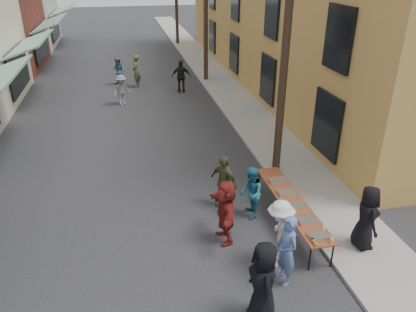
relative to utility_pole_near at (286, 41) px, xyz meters
name	(u,v)px	position (x,y,z in m)	size (l,w,h in m)	color
ground	(164,238)	(-4.30, -3.00, -4.50)	(120.00, 120.00, 0.00)	#28282B
sidewalk	(217,79)	(0.70, 12.00, -4.45)	(2.20, 60.00, 0.10)	gray
utility_pole_near	(286,41)	(0.00, 0.00, 0.00)	(0.26, 0.26, 9.00)	#2D2116
utility_pole_mid	(206,3)	(0.00, 12.00, 0.00)	(0.26, 0.26, 9.00)	#2D2116
serving_table	(292,202)	(-0.75, -3.09, -3.79)	(0.70, 4.00, 0.75)	maroon
catering_tray_sausage	(319,236)	(-0.75, -4.74, -3.71)	(0.50, 0.33, 0.08)	maroon
catering_tray_foil_b	(307,220)	(-0.75, -4.09, -3.71)	(0.50, 0.33, 0.08)	#B2B2B7
catering_tray_buns	(296,206)	(-0.75, -3.39, -3.71)	(0.50, 0.33, 0.08)	tan
catering_tray_foil_d	(286,192)	(-0.75, -2.69, -3.71)	(0.50, 0.33, 0.08)	#B2B2B7
catering_tray_buns_end	(277,180)	(-0.75, -1.99, -3.71)	(0.50, 0.33, 0.08)	tan
condiment_jar_a	(316,245)	(-0.97, -5.04, -3.71)	(0.07, 0.07, 0.08)	#A57F26
condiment_jar_b	(314,242)	(-0.97, -4.94, -3.71)	(0.07, 0.07, 0.08)	#A57F26
condiment_jar_c	(312,240)	(-0.97, -4.84, -3.71)	(0.07, 0.07, 0.08)	#A57F26
cup_stack	(332,241)	(-0.55, -4.99, -3.69)	(0.08, 0.08, 0.12)	tan
guest_front_a	(263,283)	(-2.63, -6.11, -3.55)	(0.92, 0.60, 1.89)	black
guest_front_b	(286,251)	(-1.76, -5.18, -3.62)	(0.64, 0.42, 1.75)	#556BA6
guest_front_c	(251,193)	(-1.74, -2.50, -3.72)	(0.76, 0.59, 1.56)	teal
guest_front_d	(280,234)	(-1.69, -4.58, -3.62)	(1.14, 0.66, 1.77)	silver
guest_front_e	(223,182)	(-2.36, -1.79, -3.67)	(0.98, 0.41, 1.66)	#505531
guest_queue_back	(225,212)	(-2.71, -3.39, -3.62)	(1.63, 0.52, 1.76)	maroon
server	(367,217)	(0.63, -4.50, -3.54)	(0.84, 0.55, 1.72)	black
passerby_left	(122,90)	(-5.10, 8.48, -3.72)	(1.00, 0.58, 1.55)	gray
passerby_mid	(181,76)	(-1.80, 9.99, -3.61)	(1.05, 0.44, 1.79)	black
passerby_right	(136,71)	(-4.18, 11.54, -3.58)	(0.67, 0.44, 1.84)	#4E5D35
passerby_far	(119,72)	(-5.17, 12.19, -3.70)	(0.77, 0.60, 1.59)	#426981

